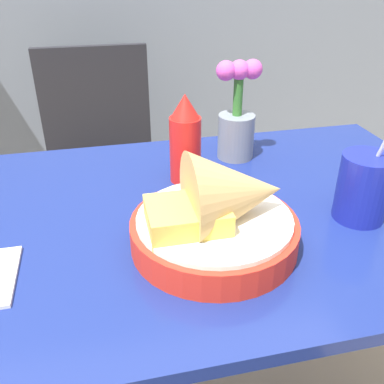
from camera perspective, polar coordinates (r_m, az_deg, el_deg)
name	(u,v)px	position (r m, az deg, el deg)	size (l,w,h in m)	color
dining_table	(179,259)	(0.89, -1.72, -8.87)	(1.20, 0.71, 0.76)	navy
chair_far_window	(101,155)	(1.64, -12.03, 4.91)	(0.40, 0.40, 0.91)	black
food_basket	(221,215)	(0.70, 3.95, -3.04)	(0.28, 0.28, 0.17)	red
ketchup_bottle	(185,140)	(0.90, -0.90, 6.89)	(0.07, 0.07, 0.19)	red
drink_cup	(363,189)	(0.83, 21.81, 0.31)	(0.09, 0.09, 0.22)	#192399
flower_vase	(237,120)	(1.01, 5.98, 9.56)	(0.11, 0.09, 0.23)	gray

